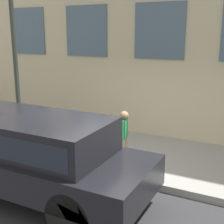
% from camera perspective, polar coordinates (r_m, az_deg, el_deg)
% --- Properties ---
extents(ground_plane, '(80.00, 80.00, 0.00)m').
position_cam_1_polar(ground_plane, '(7.03, -0.26, -12.38)').
color(ground_plane, '#2D2D30').
extents(sidewalk, '(2.96, 60.00, 0.16)m').
position_cam_1_polar(sidewalk, '(8.23, 4.53, -7.72)').
color(sidewalk, gray).
rests_on(sidewalk, ground_plane).
extents(fire_hydrant, '(0.35, 0.46, 0.88)m').
position_cam_1_polar(fire_hydrant, '(7.32, -2.26, -6.05)').
color(fire_hydrant, gray).
rests_on(fire_hydrant, sidewalk).
extents(person, '(0.30, 0.20, 1.24)m').
position_cam_1_polar(person, '(7.32, 2.25, -3.61)').
color(person, '#998466').
rests_on(person, sidewalk).
extents(parked_truck_charcoal_near, '(1.83, 5.02, 1.63)m').
position_cam_1_polar(parked_truck_charcoal_near, '(6.28, -14.98, -6.63)').
color(parked_truck_charcoal_near, black).
rests_on(parked_truck_charcoal_near, ground_plane).
extents(street_lamp, '(0.36, 0.36, 5.60)m').
position_cam_1_polar(street_lamp, '(8.53, -17.85, 16.82)').
color(street_lamp, '#2D332D').
rests_on(street_lamp, sidewalk).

